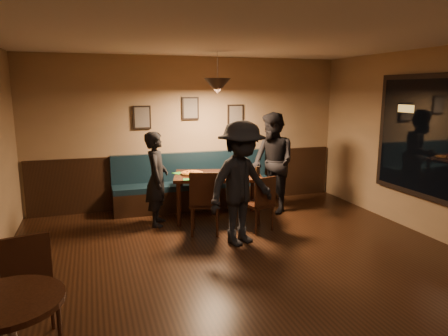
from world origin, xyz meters
name	(u,v)px	position (x,y,z in m)	size (l,w,h in m)	color
floor	(262,281)	(0.00, 0.00, 0.00)	(7.00, 7.00, 0.00)	black
ceiling	(267,30)	(0.00, 0.00, 2.80)	(7.00, 7.00, 0.00)	silver
wall_back	(190,132)	(0.00, 3.50, 1.40)	(6.00, 6.00, 0.00)	#8C704F
wainscot	(191,179)	(0.00, 3.47, 0.50)	(5.88, 0.06, 1.00)	black
booth_bench	(195,182)	(0.00, 3.20, 0.50)	(3.00, 0.60, 1.00)	#0F232D
window_frame	(441,139)	(2.96, 0.50, 1.50)	(0.06, 2.56, 1.86)	black
window_glass	(439,139)	(2.93, 0.50, 1.50)	(2.40, 2.40, 0.00)	black
picture_left	(142,117)	(-0.90, 3.47, 1.70)	(0.32, 0.04, 0.42)	black
picture_center	(190,108)	(0.00, 3.47, 1.85)	(0.32, 0.04, 0.42)	black
picture_right	(236,115)	(0.90, 3.47, 1.70)	(0.32, 0.04, 0.42)	black
pendant_lamp	(217,86)	(0.21, 2.44, 2.25)	(0.44, 0.44, 0.25)	black
dining_table	(218,196)	(0.21, 2.44, 0.39)	(1.45, 0.93, 0.78)	black
chair_near_left	(205,202)	(-0.19, 1.80, 0.50)	(0.44, 0.44, 1.00)	black
chair_near_right	(258,203)	(0.64, 1.68, 0.44)	(0.39, 0.39, 0.88)	#311B0D
diner_left	(157,179)	(-0.82, 2.44, 0.77)	(0.56, 0.37, 1.54)	black
diner_right	(273,163)	(1.28, 2.53, 0.90)	(0.88, 0.68, 1.80)	black
diner_front	(241,184)	(0.19, 1.22, 0.89)	(1.14, 0.66, 1.77)	black
pizza_a	(192,173)	(-0.20, 2.57, 0.80)	(0.38, 0.38, 0.04)	orange
pizza_b	(225,175)	(0.29, 2.25, 0.80)	(0.37, 0.37, 0.04)	orange
pizza_c	(237,170)	(0.62, 2.58, 0.80)	(0.34, 0.34, 0.04)	gold
soda_glass	(258,171)	(0.81, 2.12, 0.86)	(0.07, 0.07, 0.16)	black
tabasco_bottle	(244,169)	(0.69, 2.43, 0.84)	(0.03, 0.03, 0.13)	#AB2705
napkin_a	(178,173)	(-0.41, 2.72, 0.78)	(0.16, 0.16, 0.01)	#1F7724
napkin_b	(188,179)	(-0.36, 2.19, 0.78)	(0.15, 0.15, 0.01)	#217E2F
cutlery_set	(225,178)	(0.23, 2.09, 0.78)	(0.02, 0.21, 0.00)	silver
cafe_chair_far	(31,295)	(-2.36, -0.50, 0.47)	(0.42, 0.42, 0.94)	#321D0E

